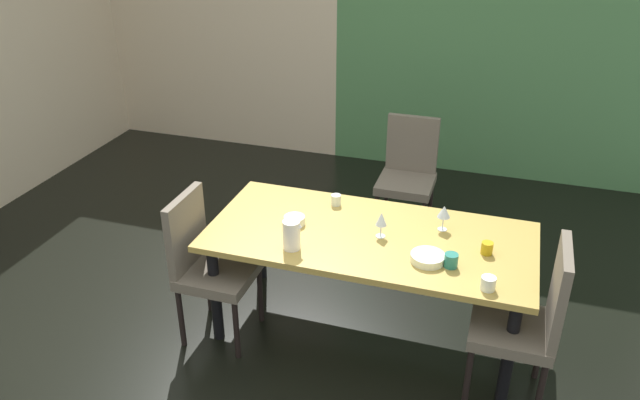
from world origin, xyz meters
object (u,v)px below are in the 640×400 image
at_px(serving_bowl_near_shelf, 294,220).
at_px(cup_right, 487,248).
at_px(chair_left_near, 206,260).
at_px(cup_north, 336,200).
at_px(pitcher_front, 291,235).
at_px(chair_right_near, 530,318).
at_px(cup_south, 451,260).
at_px(dining_table, 369,245).
at_px(wine_glass_east, 381,220).
at_px(chair_head_far, 408,171).
at_px(cup_center, 488,283).
at_px(wine_glass_left, 444,212).
at_px(serving_bowl_corner, 428,258).

height_order(serving_bowl_near_shelf, cup_right, cup_right).
xyz_separation_m(chair_left_near, cup_north, (0.66, 0.62, 0.22)).
bearing_deg(cup_right, pitcher_front, -165.08).
distance_m(chair_right_near, cup_south, 0.51).
xyz_separation_m(dining_table, wine_glass_east, (0.07, -0.00, 0.19)).
bearing_deg(pitcher_front, dining_table, 36.88).
xyz_separation_m(chair_right_near, cup_south, (-0.46, 0.11, 0.21)).
bearing_deg(chair_head_far, pitcher_front, 77.07).
bearing_deg(cup_south, cup_center, -36.30).
xyz_separation_m(wine_glass_left, cup_center, (0.32, -0.56, -0.08)).
relative_size(wine_glass_east, pitcher_front, 0.89).
bearing_deg(chair_head_far, chair_right_near, 119.86).
distance_m(wine_glass_east, wine_glass_left, 0.40).
height_order(wine_glass_left, cup_south, wine_glass_left).
height_order(wine_glass_east, serving_bowl_near_shelf, wine_glass_east).
xyz_separation_m(cup_north, pitcher_front, (-0.09, -0.61, 0.06)).
height_order(cup_center, pitcher_front, pitcher_front).
xyz_separation_m(wine_glass_east, wine_glass_left, (0.35, 0.20, 0.01)).
distance_m(chair_left_near, pitcher_front, 0.63).
xyz_separation_m(dining_table, chair_left_near, (-0.97, -0.31, -0.11)).
relative_size(chair_right_near, serving_bowl_near_shelf, 7.58).
distance_m(dining_table, wine_glass_left, 0.50).
bearing_deg(pitcher_front, cup_north, 81.35).
bearing_deg(chair_right_near, chair_head_far, 29.86).
bearing_deg(cup_north, cup_south, -32.15).
relative_size(dining_table, wine_glass_east, 12.18).
relative_size(chair_left_near, cup_center, 12.34).
bearing_deg(serving_bowl_near_shelf, wine_glass_east, 1.74).
height_order(chair_head_far, cup_north, chair_head_far).
distance_m(chair_head_far, serving_bowl_near_shelf, 1.51).
distance_m(chair_head_far, cup_center, 1.92).
distance_m(chair_head_far, wine_glass_left, 1.31).
xyz_separation_m(chair_head_far, pitcher_front, (-0.39, -1.69, 0.28)).
bearing_deg(cup_north, chair_head_far, 74.73).
distance_m(cup_center, cup_north, 1.23).
distance_m(serving_bowl_near_shelf, cup_right, 1.18).
distance_m(chair_head_far, cup_right, 1.58).
xyz_separation_m(chair_left_near, cup_right, (1.66, 0.31, 0.22)).
xyz_separation_m(dining_table, wine_glass_left, (0.41, 0.19, 0.20)).
height_order(chair_right_near, wine_glass_east, chair_right_near).
bearing_deg(chair_head_far, wine_glass_left, 109.45).
bearing_deg(cup_south, cup_right, 47.85).
xyz_separation_m(wine_glass_left, pitcher_front, (-0.81, -0.49, -0.03)).
distance_m(serving_bowl_corner, cup_center, 0.39).
relative_size(dining_table, cup_north, 27.49).
bearing_deg(wine_glass_east, cup_south, -24.58).
bearing_deg(cup_north, chair_left_near, -136.79).
relative_size(chair_right_near, wine_glass_east, 6.21).
bearing_deg(pitcher_front, chair_head_far, 77.07).
bearing_deg(chair_left_near, pitcher_front, 91.43).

